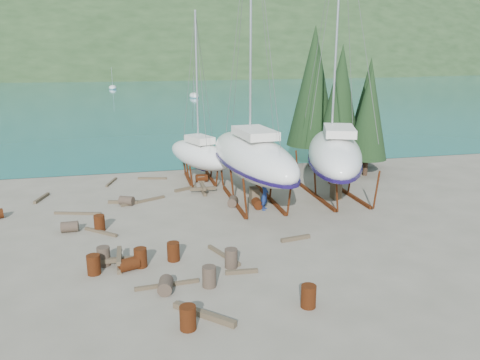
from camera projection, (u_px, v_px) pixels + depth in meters
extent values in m
plane|color=#676051|center=(211.00, 238.00, 24.32)|extent=(600.00, 600.00, 0.00)
plane|color=#166072|center=(133.00, 68.00, 320.40)|extent=(700.00, 700.00, 0.00)
ellipsoid|color=#1F3319|center=(133.00, 67.00, 325.10)|extent=(800.00, 360.00, 110.00)
cube|color=beige|center=(89.00, 71.00, 198.00)|extent=(6.00, 5.00, 4.00)
cube|color=#A54C2D|center=(88.00, 65.00, 197.26)|extent=(6.60, 5.60, 1.60)
cube|color=beige|center=(205.00, 70.00, 208.97)|extent=(6.00, 5.00, 4.00)
cube|color=#A54C2D|center=(205.00, 64.00, 208.24)|extent=(6.60, 5.60, 1.60)
cylinder|color=black|center=(337.00, 161.00, 38.14)|extent=(0.36, 0.36, 1.60)
cone|color=black|center=(340.00, 99.00, 36.83)|extent=(3.60, 3.60, 8.40)
cylinder|color=black|center=(365.00, 167.00, 36.62)|extent=(0.36, 0.36, 1.36)
cone|color=black|center=(369.00, 113.00, 35.51)|extent=(3.06, 3.06, 7.14)
cylinder|color=black|center=(311.00, 155.00, 39.66)|extent=(0.36, 0.36, 1.84)
cone|color=black|center=(313.00, 86.00, 38.15)|extent=(4.14, 4.14, 9.66)
cylinder|color=black|center=(365.00, 157.00, 39.76)|extent=(0.36, 0.36, 1.44)
cone|color=black|center=(368.00, 104.00, 38.58)|extent=(3.24, 3.24, 7.56)
ellipsoid|color=white|center=(194.00, 96.00, 101.61)|extent=(2.00, 5.00, 1.40)
cylinder|color=silver|center=(194.00, 83.00, 100.87)|extent=(0.08, 0.08, 5.00)
ellipsoid|color=white|center=(113.00, 88.00, 125.86)|extent=(2.00, 5.00, 1.40)
cylinder|color=silver|center=(112.00, 77.00, 125.11)|extent=(0.08, 0.08, 5.00)
ellipsoid|color=white|center=(252.00, 157.00, 29.57)|extent=(4.68, 12.10, 2.75)
cube|color=#150C3C|center=(255.00, 173.00, 29.25)|extent=(0.48, 2.14, 1.00)
cube|color=silver|center=(255.00, 133.00, 28.59)|extent=(2.26, 3.72, 0.50)
cylinder|color=silver|center=(251.00, 15.00, 27.88)|extent=(0.14, 0.14, 14.16)
cube|color=#602B10|center=(234.00, 201.00, 30.05)|extent=(0.18, 6.49, 0.20)
cube|color=#602B10|center=(270.00, 198.00, 30.58)|extent=(0.18, 6.49, 0.20)
cube|color=brown|center=(254.00, 196.00, 29.64)|extent=(0.50, 0.80, 1.07)
ellipsoid|color=white|center=(334.00, 154.00, 30.66)|extent=(7.12, 11.92, 2.71)
cube|color=#150C3C|center=(337.00, 169.00, 30.36)|extent=(0.95, 2.02, 1.00)
cube|color=silver|center=(339.00, 131.00, 29.70)|extent=(2.92, 3.87, 0.50)
cylinder|color=silver|center=(337.00, 20.00, 29.02)|extent=(0.14, 0.14, 13.77)
cube|color=#602B10|center=(316.00, 196.00, 31.14)|extent=(0.18, 6.31, 0.20)
cube|color=#602B10|center=(348.00, 194.00, 31.66)|extent=(0.18, 6.31, 0.20)
cube|color=brown|center=(336.00, 191.00, 30.75)|extent=(0.50, 0.80, 1.06)
ellipsoid|color=white|center=(199.00, 155.00, 34.88)|extent=(5.06, 7.99, 1.96)
cube|color=#150C3C|center=(200.00, 163.00, 34.66)|extent=(0.74, 1.37, 1.00)
cube|color=silver|center=(200.00, 139.00, 34.20)|extent=(2.08, 2.62, 0.50)
cylinder|color=silver|center=(197.00, 77.00, 33.76)|extent=(0.14, 0.14, 9.17)
cube|color=#602B10|center=(189.00, 180.00, 35.19)|extent=(0.18, 4.20, 0.20)
cube|color=#602B10|center=(211.00, 178.00, 35.56)|extent=(0.18, 4.20, 0.20)
cube|color=brown|center=(200.00, 178.00, 34.98)|extent=(0.50, 0.80, 0.48)
imported|color=navy|center=(265.00, 195.00, 28.46)|extent=(0.74, 0.83, 1.91)
cylinder|color=#602B10|center=(94.00, 265.00, 20.21)|extent=(0.58, 0.58, 0.88)
cylinder|color=#2D2823|center=(166.00, 285.00, 18.72)|extent=(0.72, 0.97, 0.58)
cylinder|color=#602B10|center=(188.00, 318.00, 16.15)|extent=(0.58, 0.58, 0.88)
cylinder|color=#602B10|center=(202.00, 178.00, 34.84)|extent=(0.89, 0.60, 0.58)
cylinder|color=#2D2823|center=(209.00, 277.00, 19.14)|extent=(0.58, 0.58, 0.88)
cylinder|color=#602B10|center=(257.00, 203.00, 28.95)|extent=(0.62, 0.90, 0.58)
cylinder|color=#602B10|center=(309.00, 296.00, 17.58)|extent=(0.58, 0.58, 0.88)
cylinder|color=#602B10|center=(99.00, 223.00, 25.18)|extent=(0.58, 0.58, 0.88)
cylinder|color=#2D2823|center=(127.00, 201.00, 29.51)|extent=(1.05, 0.91, 0.58)
cylinder|color=#2D2823|center=(233.00, 201.00, 29.35)|extent=(0.84, 1.02, 0.58)
cylinder|color=#602B10|center=(129.00, 264.00, 20.59)|extent=(1.03, 0.85, 0.58)
cylinder|color=#602B10|center=(141.00, 258.00, 20.91)|extent=(0.58, 0.58, 0.88)
cylinder|color=#602B10|center=(173.00, 252.00, 21.55)|extent=(0.58, 0.58, 0.88)
cylinder|color=#2D2823|center=(70.00, 227.00, 25.06)|extent=(0.89, 0.59, 0.58)
cylinder|color=#2D2823|center=(104.00, 256.00, 21.05)|extent=(0.58, 0.58, 0.88)
cylinder|color=#2D2823|center=(231.00, 258.00, 20.84)|extent=(0.58, 0.58, 0.88)
cube|color=brown|center=(111.00, 182.00, 34.58)|extent=(0.76, 2.24, 0.14)
cube|color=brown|center=(296.00, 238.00, 24.00)|extent=(1.66, 0.46, 0.19)
cube|color=brown|center=(42.00, 198.00, 30.69)|extent=(0.71, 2.02, 0.19)
cube|color=brown|center=(167.00, 285.00, 19.23)|extent=(2.66, 0.35, 0.15)
cube|color=brown|center=(224.00, 255.00, 22.03)|extent=(1.13, 2.45, 0.16)
cube|color=brown|center=(185.00, 189.00, 32.81)|extent=(1.64, 0.98, 0.19)
cube|color=brown|center=(242.00, 272.00, 20.36)|extent=(1.45, 0.28, 0.17)
cube|color=brown|center=(123.00, 202.00, 29.86)|extent=(1.89, 0.70, 0.19)
cube|color=brown|center=(152.00, 178.00, 35.64)|extent=(2.17, 0.69, 0.15)
cube|color=brown|center=(143.00, 201.00, 30.13)|extent=(2.84, 1.51, 0.16)
cube|color=brown|center=(101.00, 232.00, 24.91)|extent=(1.77, 1.61, 0.15)
cube|color=brown|center=(78.00, 213.00, 27.82)|extent=(2.76, 0.92, 0.15)
cube|color=brown|center=(204.00, 314.00, 16.97)|extent=(2.09, 2.04, 0.23)
cube|color=brown|center=(120.00, 264.00, 21.08)|extent=(0.20, 1.80, 0.20)
cube|color=brown|center=(119.00, 260.00, 21.03)|extent=(1.80, 0.20, 0.20)
cube|color=brown|center=(119.00, 256.00, 20.98)|extent=(0.20, 1.80, 0.20)
cube|color=brown|center=(203.00, 191.00, 32.14)|extent=(0.20, 1.80, 0.20)
cube|color=brown|center=(203.00, 189.00, 32.08)|extent=(1.80, 0.20, 0.20)
cube|color=brown|center=(203.00, 186.00, 32.03)|extent=(0.20, 1.80, 0.20)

